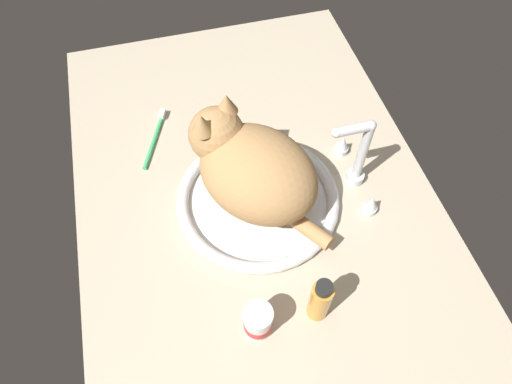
{
  "coord_description": "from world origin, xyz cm",
  "views": [
    {
      "loc": [
        55.26,
        -14.04,
        86.79
      ],
      "look_at": [
        4.13,
        -0.4,
        7.0
      ],
      "focal_mm": 31.81,
      "sensor_mm": 36.0,
      "label": 1
    }
  ],
  "objects_px": {
    "amber_bottle": "(320,300)",
    "toothbrush": "(155,137)",
    "sink_basin": "(256,199)",
    "faucet": "(357,160)",
    "cat": "(248,166)",
    "pill_bottle": "(258,321)"
  },
  "relations": [
    {
      "from": "amber_bottle",
      "to": "toothbrush",
      "type": "bearing_deg",
      "value": -154.83
    },
    {
      "from": "sink_basin",
      "to": "amber_bottle",
      "type": "xyz_separation_m",
      "value": [
        0.26,
        0.05,
        0.05
      ]
    },
    {
      "from": "sink_basin",
      "to": "faucet",
      "type": "distance_m",
      "value": 0.23
    },
    {
      "from": "toothbrush",
      "to": "cat",
      "type": "bearing_deg",
      "value": 38.75
    },
    {
      "from": "pill_bottle",
      "to": "toothbrush",
      "type": "bearing_deg",
      "value": -166.53
    },
    {
      "from": "sink_basin",
      "to": "cat",
      "type": "bearing_deg",
      "value": -145.48
    },
    {
      "from": "cat",
      "to": "toothbrush",
      "type": "bearing_deg",
      "value": -141.25
    },
    {
      "from": "sink_basin",
      "to": "amber_bottle",
      "type": "bearing_deg",
      "value": 10.24
    },
    {
      "from": "sink_basin",
      "to": "faucet",
      "type": "relative_size",
      "value": 1.76
    },
    {
      "from": "amber_bottle",
      "to": "pill_bottle",
      "type": "bearing_deg",
      "value": -89.33
    },
    {
      "from": "sink_basin",
      "to": "pill_bottle",
      "type": "xyz_separation_m",
      "value": [
        0.27,
        -0.07,
        0.02
      ]
    },
    {
      "from": "pill_bottle",
      "to": "cat",
      "type": "bearing_deg",
      "value": 168.96
    },
    {
      "from": "pill_bottle",
      "to": "sink_basin",
      "type": "bearing_deg",
      "value": 165.8
    },
    {
      "from": "amber_bottle",
      "to": "toothbrush",
      "type": "height_order",
      "value": "amber_bottle"
    },
    {
      "from": "faucet",
      "to": "amber_bottle",
      "type": "height_order",
      "value": "faucet"
    },
    {
      "from": "pill_bottle",
      "to": "amber_bottle",
      "type": "bearing_deg",
      "value": 90.67
    },
    {
      "from": "sink_basin",
      "to": "cat",
      "type": "xyz_separation_m",
      "value": [
        -0.02,
        -0.01,
        0.1
      ]
    },
    {
      "from": "sink_basin",
      "to": "toothbrush",
      "type": "distance_m",
      "value": 0.3
    },
    {
      "from": "toothbrush",
      "to": "pill_bottle",
      "type": "bearing_deg",
      "value": 13.47
    },
    {
      "from": "amber_bottle",
      "to": "pill_bottle",
      "type": "height_order",
      "value": "amber_bottle"
    },
    {
      "from": "cat",
      "to": "sink_basin",
      "type": "bearing_deg",
      "value": 34.52
    },
    {
      "from": "sink_basin",
      "to": "toothbrush",
      "type": "bearing_deg",
      "value": -141.55
    }
  ]
}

